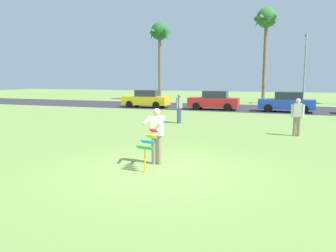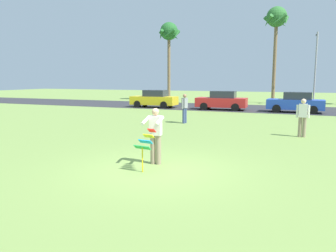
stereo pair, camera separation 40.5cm
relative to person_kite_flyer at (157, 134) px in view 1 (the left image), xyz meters
name	(u,v)px [view 1 (the left image)]	position (x,y,z in m)	size (l,w,h in m)	color
ground_plane	(159,170)	(0.31, -0.59, -0.95)	(120.00, 120.00, 0.00)	olive
road_strip	(246,108)	(0.31, 20.57, -0.95)	(120.00, 8.00, 0.01)	#2D2D33
person_kite_flyer	(157,134)	(0.00, 0.00, 0.00)	(0.57, 0.68, 1.73)	gray
kite_held	(148,143)	(0.04, -0.77, -0.15)	(0.53, 0.67, 1.18)	red
parked_car_yellow	(146,99)	(-8.38, 18.17, -0.18)	(4.23, 1.89, 1.60)	yellow
parked_car_red	(214,101)	(-2.10, 18.17, -0.18)	(4.25, 1.94, 1.60)	red
parked_car_blue	(287,102)	(3.74, 18.17, -0.18)	(4.26, 1.95, 1.60)	#2347B7
palm_tree_left_near	(160,35)	(-10.92, 28.02, 6.87)	(2.58, 2.71, 9.30)	brown
palm_tree_right_near	(266,22)	(1.29, 27.88, 7.58)	(2.58, 2.71, 10.08)	brown
streetlight_pole	(305,64)	(5.23, 25.58, 3.05)	(0.24, 1.65, 7.00)	#9E9EA3
person_walker_near	(179,107)	(-2.26, 9.12, -0.02)	(0.29, 0.56, 1.73)	#384772
person_walker_far	(297,116)	(4.18, 6.78, -0.02)	(0.57, 0.23, 1.73)	gray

